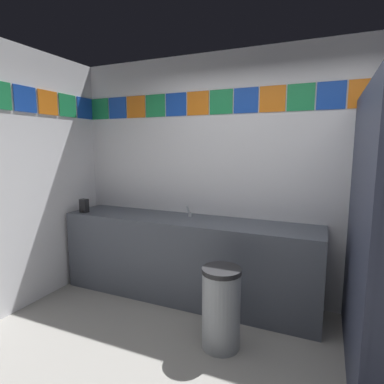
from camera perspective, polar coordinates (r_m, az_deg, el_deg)
The scene contains 5 objects.
wall_back at distance 3.38m, azimuth 14.15°, elevation 2.50°, with size 4.59×0.09×2.67m.
vanity_counter at distance 3.51m, azimuth -1.12°, elevation -12.01°, with size 2.83×0.58×0.90m.
faucet_center at distance 3.45m, azimuth -0.53°, elevation -3.78°, with size 0.04×0.10×0.14m.
soap_dispenser at distance 3.91m, azimuth -19.16°, elevation -2.40°, with size 0.09×0.09×0.16m.
trash_bin at distance 2.77m, azimuth 5.36°, elevation -20.36°, with size 0.32×0.32×0.69m.
Camera 1 is at (0.54, -1.73, 1.67)m, focal length 29.10 mm.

